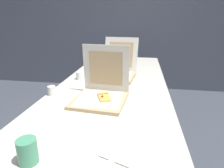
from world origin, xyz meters
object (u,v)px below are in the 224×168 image
at_px(table, 113,89).
at_px(napkin_pile, 119,151).
at_px(cup_white_near_left, 52,91).
at_px(pizza_box_middle, 117,71).
at_px(cup_white_mid, 79,76).
at_px(cup_printed_front, 27,151).
at_px(cup_white_far, 100,68).
at_px(pizza_box_front, 101,93).

distance_m(table, napkin_pile, 0.88).
bearing_deg(table, cup_white_near_left, -141.60).
xyz_separation_m(pizza_box_middle, cup_white_mid, (-0.32, -0.14, -0.02)).
xyz_separation_m(cup_white_near_left, cup_printed_front, (0.22, -0.66, 0.02)).
bearing_deg(cup_white_far, cup_printed_front, -89.04).
xyz_separation_m(table, cup_printed_front, (-0.18, -0.97, 0.09)).
distance_m(table, cup_white_far, 0.43).
height_order(table, pizza_box_middle, pizza_box_middle).
relative_size(pizza_box_middle, cup_printed_front, 4.39).
bearing_deg(table, pizza_box_middle, 89.16).
height_order(table, pizza_box_front, pizza_box_front).
bearing_deg(table, napkin_pile, -79.58).
relative_size(pizza_box_front, cup_white_near_left, 5.53).
relative_size(cup_white_near_left, cup_white_mid, 1.00).
bearing_deg(napkin_pile, table, 100.42).
relative_size(table, pizza_box_front, 6.57).
bearing_deg(pizza_box_middle, cup_white_far, 148.89).
bearing_deg(cup_white_near_left, pizza_box_middle, 53.06).
bearing_deg(cup_white_near_left, table, 38.40).
bearing_deg(table, cup_white_mid, 166.15).
distance_m(cup_white_near_left, cup_white_mid, 0.40).
bearing_deg(cup_white_mid, napkin_pile, -62.97).
height_order(cup_white_mid, napkin_pile, cup_white_mid).
relative_size(cup_white_far, napkin_pile, 0.38).
height_order(table, napkin_pile, napkin_pile).
distance_m(table, cup_white_near_left, 0.52).
xyz_separation_m(pizza_box_middle, cup_white_near_left, (-0.40, -0.54, -0.02)).
height_order(pizza_box_front, cup_white_near_left, pizza_box_front).
bearing_deg(pizza_box_front, cup_white_mid, 129.71).
bearing_deg(pizza_box_middle, table, -84.30).
height_order(pizza_box_middle, napkin_pile, pizza_box_middle).
relative_size(cup_white_mid, napkin_pile, 0.38).
distance_m(table, pizza_box_front, 0.36).
xyz_separation_m(pizza_box_front, cup_printed_front, (-0.15, -0.63, -0.00)).
distance_m(pizza_box_front, cup_white_near_left, 0.37).
bearing_deg(cup_white_far, table, -61.98).
height_order(pizza_box_front, napkin_pile, pizza_box_front).
bearing_deg(pizza_box_middle, cup_printed_front, -92.06).
distance_m(cup_white_far, cup_printed_front, 1.35).
relative_size(table, cup_white_mid, 36.36).
relative_size(cup_white_far, cup_printed_front, 0.66).
bearing_deg(cup_white_mid, cup_white_near_left, -101.22).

